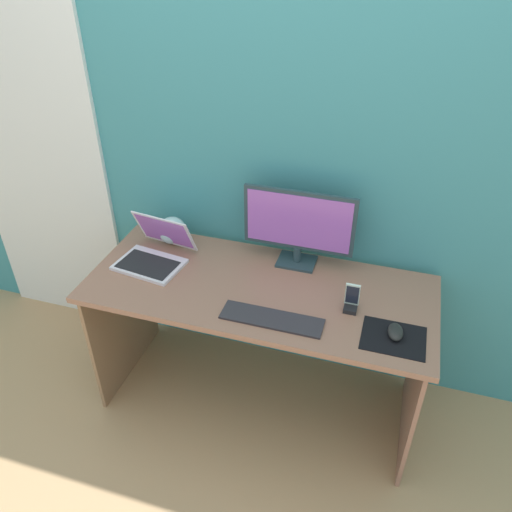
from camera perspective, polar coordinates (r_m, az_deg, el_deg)
The scene contains 11 objects.
ground_plane at distance 2.78m, azimuth 0.27°, elevation -15.53°, with size 8.00×8.00×0.00m, color tan.
wall_back at distance 2.32m, azimuth 3.12°, elevation 12.15°, with size 6.00×0.04×2.50m, color teal.
door_left at distance 2.99m, azimuth -23.42°, elevation 9.60°, with size 0.82×0.02×2.02m, color white.
desk at distance 2.36m, azimuth 0.30°, elevation -6.25°, with size 1.56×0.65×0.74m.
monitor at distance 2.31m, azimuth 4.82°, elevation 3.48°, with size 0.52×0.14×0.38m.
laptop at distance 2.45m, azimuth -11.40°, elevation 0.30°, with size 0.34×0.34×0.21m.
fishbowl at distance 2.57m, azimuth -9.43°, elevation 2.86°, with size 0.14×0.14×0.14m, color silver.
keyboard_external at distance 2.09m, azimuth 1.80°, elevation -7.10°, with size 0.43×0.12×0.01m, color #2D2A2E.
mousepad at distance 2.09m, azimuth 15.25°, elevation -8.91°, with size 0.25×0.20×0.00m, color black.
mouse at distance 2.09m, azimuth 15.46°, elevation -8.26°, with size 0.06×0.10×0.04m, color black.
phone_in_dock at distance 2.15m, azimuth 10.72°, elevation -5.00°, with size 0.06×0.05×0.14m.
Camera 1 is at (0.51, -1.71, 2.13)m, focal length 35.45 mm.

